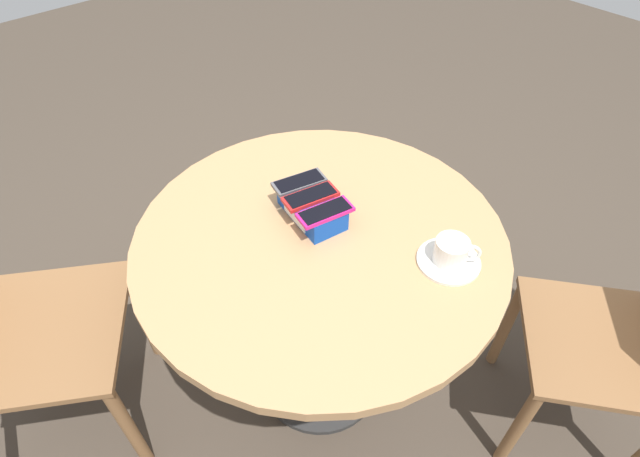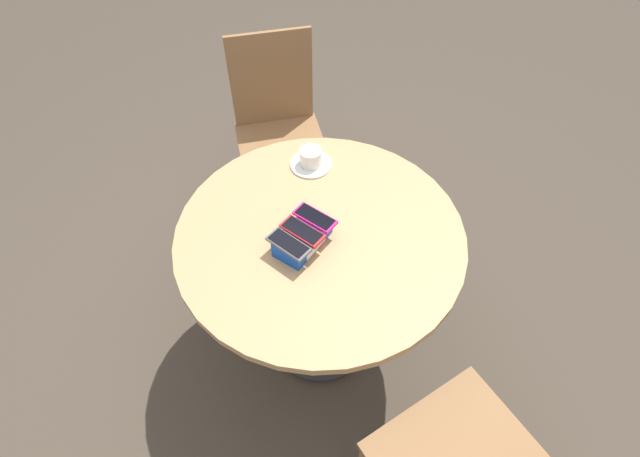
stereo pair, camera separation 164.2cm
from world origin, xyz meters
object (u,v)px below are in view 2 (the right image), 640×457
at_px(phone_gray, 288,244).
at_px(coffee_cup, 311,156).
at_px(phone_box, 303,238).
at_px(saucer, 311,164).
at_px(chair_near_window, 279,131).
at_px(phone_red, 302,231).
at_px(phone_magenta, 315,217).
at_px(round_table, 320,255).

distance_m(phone_gray, coffee_cup, 0.43).
bearing_deg(phone_box, coffee_cup, 21.98).
relative_size(phone_gray, saucer, 0.98).
bearing_deg(chair_near_window, saucer, -137.38).
relative_size(phone_gray, phone_red, 0.99).
bearing_deg(phone_box, phone_magenta, -10.29).
relative_size(round_table, phone_box, 4.66).
bearing_deg(phone_magenta, phone_gray, 168.61).
relative_size(phone_gray, coffee_cup, 1.54).
bearing_deg(chair_near_window, phone_box, -145.85).
relative_size(phone_box, phone_gray, 1.36).
xyz_separation_m(phone_magenta, coffee_cup, (0.28, 0.15, -0.03)).
distance_m(phone_box, phone_gray, 0.08).
height_order(saucer, coffee_cup, coffee_cup).
bearing_deg(phone_gray, coffee_cup, 16.87).
xyz_separation_m(round_table, phone_gray, (-0.13, 0.04, 0.19)).
distance_m(round_table, phone_red, 0.20).
xyz_separation_m(phone_box, coffee_cup, (0.34, 0.14, 0.01)).
bearing_deg(phone_red, coffee_cup, 21.94).
height_order(phone_box, phone_magenta, phone_magenta).
bearing_deg(coffee_cup, chair_near_window, 42.63).
bearing_deg(phone_red, phone_magenta, -9.28).
height_order(phone_red, saucer, phone_red).
xyz_separation_m(coffee_cup, chair_near_window, (0.39, 0.36, -0.30)).
bearing_deg(coffee_cup, saucer, -140.38).
xyz_separation_m(phone_gray, saucer, (0.41, 0.12, -0.06)).
xyz_separation_m(round_table, chair_near_window, (0.67, 0.53, -0.14)).
bearing_deg(round_table, coffee_cup, 31.17).
bearing_deg(phone_gray, phone_red, -13.64).
xyz_separation_m(round_table, phone_magenta, (0.00, 0.02, 0.19)).
relative_size(phone_box, phone_magenta, 1.36).
bearing_deg(phone_red, saucer, 21.82).
bearing_deg(round_table, phone_box, 155.76).
distance_m(saucer, coffee_cup, 0.04).
bearing_deg(phone_red, phone_gray, 166.36).
relative_size(saucer, coffee_cup, 1.57).
distance_m(phone_box, phone_magenta, 0.08).
height_order(round_table, saucer, saucer).
bearing_deg(saucer, phone_magenta, -151.63).
distance_m(phone_red, coffee_cup, 0.37).
relative_size(round_table, phone_magenta, 6.35).
bearing_deg(phone_magenta, phone_red, 170.72).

